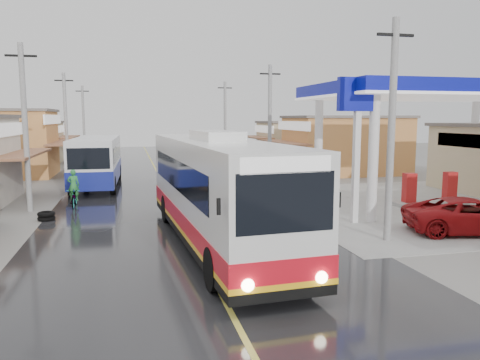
{
  "coord_description": "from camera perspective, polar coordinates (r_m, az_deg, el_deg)",
  "views": [
    {
      "loc": [
        -2.18,
        -15.17,
        4.52
      ],
      "look_at": [
        2.37,
        4.08,
        1.89
      ],
      "focal_mm": 35.0,
      "sensor_mm": 36.0,
      "label": 1
    }
  ],
  "objects": [
    {
      "name": "ground",
      "position": [
        15.98,
        -4.97,
        -8.88
      ],
      "size": [
        120.0,
        120.0,
        0.0
      ],
      "primitive_type": "plane",
      "color": "slate",
      "rests_on": "ground"
    },
    {
      "name": "shopfronts_right",
      "position": [
        32.46,
        18.82,
        -0.83
      ],
      "size": [
        11.0,
        44.0,
        4.8
      ],
      "primitive_type": null,
      "color": "beige",
      "rests_on": "ground"
    },
    {
      "name": "utility_poles_left",
      "position": [
        31.86,
        -21.86,
        -1.12
      ],
      "size": [
        1.6,
        50.0,
        8.0
      ],
      "primitive_type": null,
      "color": "gray",
      "rests_on": "ground"
    },
    {
      "name": "tyre_stack",
      "position": [
        22.5,
        -22.54,
        -4.09
      ],
      "size": [
        0.76,
        0.76,
        0.39
      ],
      "color": "black",
      "rests_on": "ground"
    },
    {
      "name": "coach_bus",
      "position": [
        16.7,
        -2.97,
        -1.27
      ],
      "size": [
        3.69,
        13.11,
        4.05
      ],
      "rotation": [
        0.0,
        0.0,
        0.07
      ],
      "color": "silver",
      "rests_on": "road"
    },
    {
      "name": "utility_poles_right",
      "position": [
        31.86,
        3.59,
        -0.59
      ],
      "size": [
        1.6,
        36.0,
        8.0
      ],
      "primitive_type": null,
      "color": "gray",
      "rests_on": "ground"
    },
    {
      "name": "second_bus",
      "position": [
        32.01,
        -17.03,
        2.27
      ],
      "size": [
        2.88,
        9.79,
        3.23
      ],
      "rotation": [
        0.0,
        0.0,
        -0.03
      ],
      "color": "silver",
      "rests_on": "road"
    },
    {
      "name": "centre_line",
      "position": [
        30.58,
        -9.07,
        -0.97
      ],
      "size": [
        0.15,
        90.0,
        0.01
      ],
      "primitive_type": "cube",
      "color": "#D8CC4C",
      "rests_on": "road"
    },
    {
      "name": "cyclist",
      "position": [
        25.18,
        -19.55,
        -1.72
      ],
      "size": [
        0.64,
        1.81,
        1.96
      ],
      "rotation": [
        0.0,
        0.0,
        0.0
      ],
      "color": "black",
      "rests_on": "ground"
    },
    {
      "name": "road",
      "position": [
        30.58,
        -9.07,
        -0.99
      ],
      "size": [
        12.0,
        90.0,
        0.02
      ],
      "primitive_type": "cube",
      "color": "black",
      "rests_on": "ground"
    },
    {
      "name": "jeepney",
      "position": [
        20.55,
        26.34,
        -3.92
      ],
      "size": [
        5.47,
        3.47,
        1.41
      ],
      "primitive_type": "imported",
      "rotation": [
        0.0,
        0.0,
        1.33
      ],
      "color": "#A21013",
      "rests_on": "ground"
    }
  ]
}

